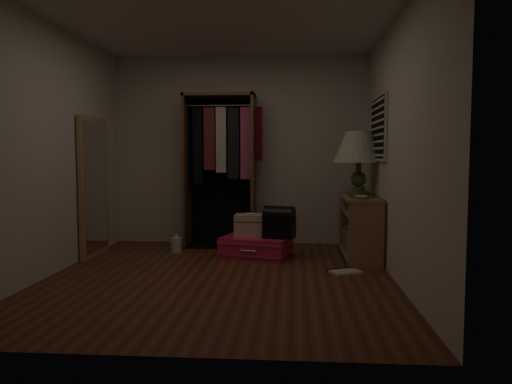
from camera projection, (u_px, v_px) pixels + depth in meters
The scene contains 13 objects.
ground at pixel (220, 277), 5.07m from camera, with size 4.00×4.00×0.00m, color #502717.
room_walls at pixel (227, 129), 4.99m from camera, with size 3.52×4.02×2.60m.
console_bookshelf at pixel (359, 226), 5.96m from camera, with size 0.42×1.12×0.75m.
open_wardrobe at pixel (223, 156), 6.75m from camera, with size 1.05×0.50×2.05m.
floor_mirror at pixel (94, 187), 6.12m from camera, with size 0.06×0.80×1.70m.
pink_suitcase at pixel (256, 247), 6.08m from camera, with size 0.93×0.77×0.25m.
train_case at pixel (251, 225), 6.12m from camera, with size 0.40×0.28×0.28m.
black_bag at pixel (279, 221), 5.95m from camera, with size 0.40×0.32×0.39m.
table_lamp at pixel (359, 149), 6.11m from camera, with size 0.68×0.68×0.78m.
brass_tray at pixel (362, 197), 5.75m from camera, with size 0.30×0.30×0.02m.
ceramic_bowl at pixel (360, 197), 5.55m from camera, with size 0.16×0.16×0.04m, color #B1D4B4.
white_jug at pixel (176, 245), 6.35m from camera, with size 0.16×0.16×0.23m.
floor_book at pixel (344, 271), 5.26m from camera, with size 0.39×0.36×0.03m.
Camera 1 is at (0.75, -4.94, 1.25)m, focal length 35.00 mm.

